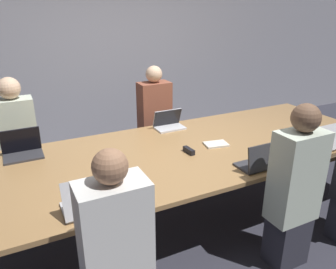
# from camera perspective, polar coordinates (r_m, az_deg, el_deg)

# --- Properties ---
(ground_plane) EXTENTS (24.00, 24.00, 0.00)m
(ground_plane) POSITION_cam_1_polar(r_m,az_deg,el_deg) (3.63, 2.18, -13.84)
(ground_plane) COLOR #2D2D38
(curtain_wall) EXTENTS (12.00, 0.06, 2.80)m
(curtain_wall) POSITION_cam_1_polar(r_m,az_deg,el_deg) (5.17, -10.32, 13.28)
(curtain_wall) COLOR #9999A3
(curtain_wall) RESTS_ON ground_plane
(conference_table) EXTENTS (4.44, 1.59, 0.77)m
(conference_table) POSITION_cam_1_polar(r_m,az_deg,el_deg) (3.27, 2.36, -3.44)
(conference_table) COLOR #9E7547
(conference_table) RESTS_ON ground_plane
(laptop_near_left) EXTENTS (0.35, 0.27, 0.27)m
(laptop_near_left) POSITION_cam_1_polar(r_m,az_deg,el_deg) (2.36, -13.68, -11.33)
(laptop_near_left) COLOR #B7B7BC
(laptop_near_left) RESTS_ON conference_table
(person_near_left) EXTENTS (0.40, 0.24, 1.41)m
(person_near_left) POSITION_cam_1_polar(r_m,az_deg,el_deg) (2.10, -8.90, -21.06)
(person_near_left) COLOR #2D2D38
(person_near_left) RESTS_ON ground_plane
(cup_near_left) EXTENTS (0.09, 0.09, 0.10)m
(cup_near_left) POSITION_cam_1_polar(r_m,az_deg,el_deg) (2.50, -8.11, -9.56)
(cup_near_left) COLOR brown
(cup_near_left) RESTS_ON conference_table
(laptop_far_left) EXTENTS (0.36, 0.25, 0.26)m
(laptop_far_left) POSITION_cam_1_polar(r_m,az_deg,el_deg) (3.41, -24.06, -2.20)
(laptop_far_left) COLOR #333338
(laptop_far_left) RESTS_ON conference_table
(person_far_left) EXTENTS (0.40, 0.24, 1.44)m
(person_far_left) POSITION_cam_1_polar(r_m,az_deg,el_deg) (3.88, -24.51, -1.67)
(person_far_left) COLOR #2D2D38
(person_far_left) RESTS_ON ground_plane
(laptop_far_center) EXTENTS (0.34, 0.22, 0.22)m
(laptop_far_center) POSITION_cam_1_polar(r_m,az_deg,el_deg) (3.83, 0.12, 2.06)
(laptop_far_center) COLOR silver
(laptop_far_center) RESTS_ON conference_table
(person_far_center) EXTENTS (0.40, 0.24, 1.42)m
(person_far_center) POSITION_cam_1_polar(r_m,az_deg,el_deg) (4.28, -2.33, 2.17)
(person_far_center) COLOR #2D2D38
(person_far_center) RESTS_ON ground_plane
(laptop_near_midright) EXTENTS (0.37, 0.24, 0.25)m
(laptop_near_midright) POSITION_cam_1_polar(r_m,az_deg,el_deg) (2.98, 15.87, -4.45)
(laptop_near_midright) COLOR #333338
(laptop_near_midright) RESTS_ON conference_table
(person_near_midright) EXTENTS (0.40, 0.24, 1.44)m
(person_near_midright) POSITION_cam_1_polar(r_m,az_deg,el_deg) (2.88, 21.10, -9.20)
(person_near_midright) COLOR #2D2D38
(person_near_midright) RESTS_ON ground_plane
(laptop_near_right) EXTENTS (0.31, 0.26, 0.25)m
(laptop_near_right) POSITION_cam_1_polar(r_m,az_deg,el_deg) (3.59, 25.40, -1.27)
(laptop_near_right) COLOR silver
(laptop_near_right) RESTS_ON conference_table
(stapler) EXTENTS (0.06, 0.15, 0.05)m
(stapler) POSITION_cam_1_polar(r_m,az_deg,el_deg) (3.19, 3.65, -2.83)
(stapler) COLOR black
(stapler) RESTS_ON conference_table
(notebook) EXTENTS (0.26, 0.20, 0.02)m
(notebook) POSITION_cam_1_polar(r_m,az_deg,el_deg) (3.40, 8.36, -1.68)
(notebook) COLOR silver
(notebook) RESTS_ON conference_table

